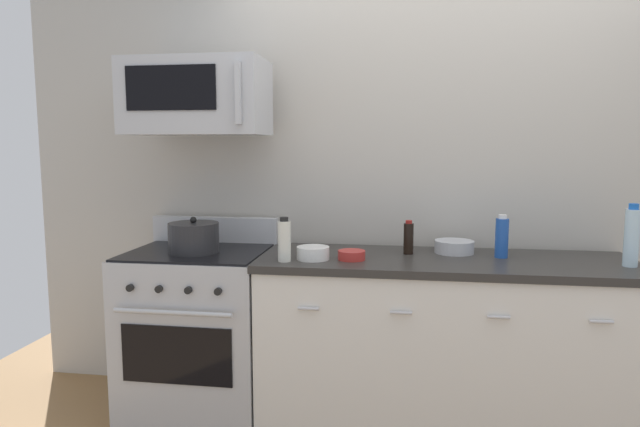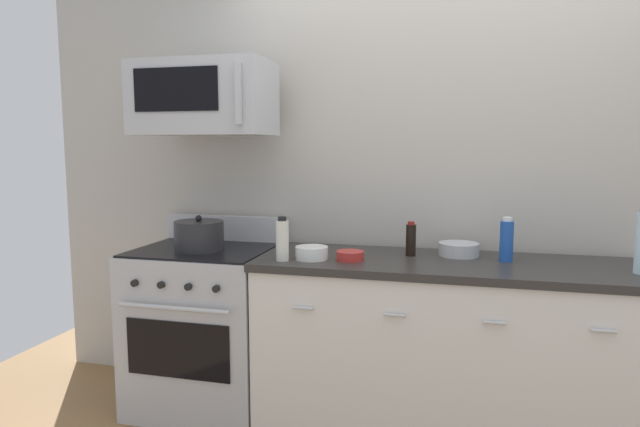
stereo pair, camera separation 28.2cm
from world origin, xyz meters
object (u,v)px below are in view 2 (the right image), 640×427
Objects in this scene: microwave at (204,99)px; bowl_steel_prep at (459,249)px; range_oven at (206,326)px; bowl_red_small at (350,255)px; bottle_soy_sauce_dark at (411,240)px; bottle_vinegar_white at (282,240)px; bottle_soda_blue at (507,240)px; bowl_white_ceramic at (312,252)px; stockpot at (199,235)px.

bowl_steel_prep is at bearing 4.32° from microwave.
bowl_steel_prep is (1.38, 0.15, 0.49)m from range_oven.
bowl_steel_prep is 0.59m from bowl_red_small.
microwave reaches higher than bottle_soy_sauce_dark.
bottle_vinegar_white reaches higher than range_oven.
range_oven is 7.70× the size of bowl_red_small.
bowl_white_ceramic is (-0.95, -0.19, -0.07)m from bottle_soda_blue.
stockpot is (-0.00, -0.10, -0.75)m from microwave.
range_oven is 0.54m from stockpot.
range_oven is 0.83m from bowl_white_ceramic.
bottle_vinegar_white is at bearing -24.65° from microwave.
stockpot is at bearing -175.92° from bottle_soda_blue.
bottle_vinegar_white is 0.93m from bowl_steel_prep.
bottle_soy_sauce_dark is at bearing 2.11° from microwave.
microwave is at bearing 169.94° from bowl_red_small.
range_oven is 1.26m from bottle_soy_sauce_dark.
bottle_soda_blue is 1.07× the size of bowl_steel_prep.
microwave is at bearing 89.87° from stockpot.
bottle_soy_sauce_dark is 0.26m from bowl_steel_prep.
bottle_vinegar_white is 1.00× the size of bottle_soda_blue.
range_oven is at bearing 172.88° from bowl_red_small.
microwave is 1.18m from bowl_red_small.
bottle_vinegar_white is at bearing -157.95° from bowl_steel_prep.
bottle_vinegar_white is 1.34× the size of bowl_white_ceramic.
bowl_white_ceramic is (0.13, 0.07, -0.07)m from bottle_vinegar_white.
bowl_white_ceramic reaches higher than bowl_red_small.
bottle_soda_blue is at bearing 11.23° from bowl_white_ceramic.
bottle_vinegar_white reaches higher than bowl_white_ceramic.
bottle_vinegar_white reaches higher than stockpot.
range_oven is 1.71m from bottle_soda_blue.
stockpot is (-0.00, -0.05, 0.53)m from range_oven.
range_oven is at bearing -90.29° from microwave.
bottle_vinegar_white is 0.35m from bowl_red_small.
bottle_soy_sauce_dark is 0.87× the size of bowl_steel_prep.
bowl_red_small is 0.52× the size of stockpot.
bottle_vinegar_white is 1.60× the size of bowl_red_small.
stockpot reaches higher than bottle_soy_sauce_dark.
range_oven reaches higher than bowl_red_small.
microwave reaches higher than range_oven.
bottle_soda_blue is at bearing 0.61° from microwave.
bowl_white_ceramic is 0.62× the size of stockpot.
bottle_soy_sauce_dark is 1.09× the size of bowl_white_ceramic.
bottle_vinegar_white reaches higher than bowl_red_small.
microwave is 0.93m from bottle_vinegar_white.
range_oven is 0.79m from bottle_vinegar_white.
bottle_soy_sauce_dark is at bearing 4.35° from range_oven.
bottle_soy_sauce_dark is 0.53m from bowl_white_ceramic.
bottle_soda_blue is 0.97m from bowl_white_ceramic.
bottle_soda_blue is 0.83× the size of stockpot.
stockpot is (-1.38, -0.20, 0.05)m from bowl_steel_prep.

